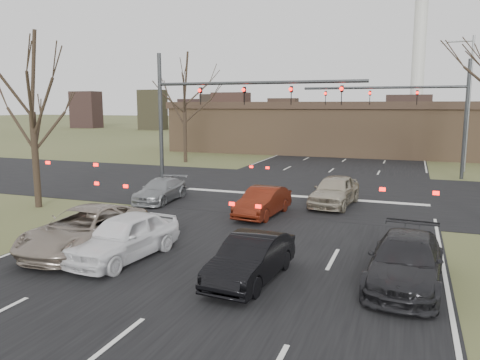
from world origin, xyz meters
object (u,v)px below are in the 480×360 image
object	(u,v)px
car_white_sedan	(124,236)
car_grey_ahead	(160,190)
mast_arm_far	(422,105)
car_silver_suv	(85,229)
building	(374,128)
mast_arm_near	(211,104)
car_red_ahead	(263,202)
streetlight_right_far	(467,97)
car_silver_ahead	(335,191)
car_black_hatch	(251,258)
car_charcoal_sedan	(406,261)

from	to	relation	value
car_white_sedan	car_grey_ahead	distance (m)	9.23
mast_arm_far	car_silver_suv	xyz separation A→B (m)	(-10.95, -21.92, -4.27)
building	mast_arm_far	distance (m)	15.75
car_silver_suv	car_white_sedan	bearing A→B (deg)	-12.45
mast_arm_near	car_red_ahead	size ratio (longest dim) A/B	3.07
car_white_sedan	car_grey_ahead	size ratio (longest dim) A/B	1.08
streetlight_right_far	car_white_sedan	bearing A→B (deg)	-115.07
mast_arm_far	car_silver_suv	size ratio (longest dim) A/B	2.08
building	streetlight_right_far	size ratio (longest dim) A/B	4.24
car_silver_ahead	car_black_hatch	bearing A→B (deg)	-87.57
car_silver_ahead	car_grey_ahead	bearing A→B (deg)	-160.63
car_silver_suv	car_white_sedan	xyz separation A→B (m)	(1.82, -0.31, 0.01)
streetlight_right_far	car_red_ahead	bearing A→B (deg)	-117.41
car_black_hatch	car_charcoal_sedan	distance (m)	4.34
building	car_grey_ahead	size ratio (longest dim) A/B	10.40
streetlight_right_far	car_silver_suv	bearing A→B (deg)	-118.53
car_red_ahead	building	bearing A→B (deg)	90.65
building	car_red_ahead	world-z (taller)	building
car_red_ahead	streetlight_right_far	bearing A→B (deg)	68.02
car_red_ahead	car_black_hatch	bearing A→B (deg)	-69.52
mast_arm_near	mast_arm_far	bearing A→B (deg)	41.22
car_grey_ahead	car_red_ahead	distance (m)	6.12
car_silver_ahead	car_white_sedan	bearing A→B (deg)	-110.14
mast_arm_far	car_red_ahead	bearing A→B (deg)	-114.10
streetlight_right_far	building	bearing A→B (deg)	123.65
mast_arm_far	car_silver_ahead	xyz separation A→B (m)	(-3.97, -11.61, -4.26)
mast_arm_near	car_white_sedan	distance (m)	13.17
car_silver_suv	car_white_sedan	size ratio (longest dim) A/B	1.22
car_black_hatch	car_charcoal_sedan	bearing A→B (deg)	20.22
car_white_sedan	car_red_ahead	xyz separation A→B (m)	(2.45, 7.29, -0.10)
streetlight_right_far	car_red_ahead	distance (m)	21.90
mast_arm_near	car_white_sedan	xyz separation A→B (m)	(2.28, -12.23, -4.32)
mast_arm_far	car_silver_suv	world-z (taller)	mast_arm_far
mast_arm_near	car_grey_ahead	size ratio (longest dim) A/B	2.97
mast_arm_far	car_black_hatch	bearing A→B (deg)	-101.53
car_black_hatch	car_silver_ahead	xyz separation A→B (m)	(0.65, 11.02, 0.11)
car_charcoal_sedan	car_silver_ahead	distance (m)	10.44
streetlight_right_far	car_red_ahead	world-z (taller)	streetlight_right_far
car_silver_suv	streetlight_right_far	bearing A→B (deg)	58.83
car_silver_suv	car_grey_ahead	world-z (taller)	car_silver_suv
mast_arm_far	car_black_hatch	world-z (taller)	mast_arm_far
streetlight_right_far	car_silver_suv	xyz separation A→B (m)	(-14.09, -25.92, -4.84)
car_charcoal_sedan	car_grey_ahead	distance (m)	14.47
car_silver_suv	car_white_sedan	world-z (taller)	car_white_sedan
streetlight_right_far	car_silver_suv	size ratio (longest dim) A/B	1.87
car_black_hatch	streetlight_right_far	bearing A→B (deg)	77.99
car_charcoal_sedan	car_grey_ahead	bearing A→B (deg)	151.32
mast_arm_near	car_charcoal_sedan	bearing A→B (deg)	-46.18
streetlight_right_far	car_silver_ahead	size ratio (longest dim) A/B	2.23
mast_arm_far	car_white_sedan	xyz separation A→B (m)	(-9.13, -22.23, -4.27)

